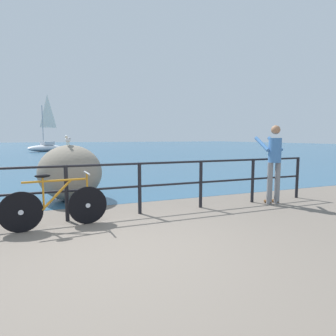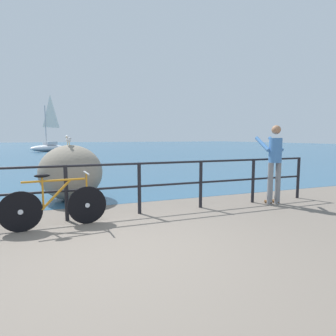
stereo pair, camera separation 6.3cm
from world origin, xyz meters
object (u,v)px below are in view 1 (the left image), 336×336
object	(u,v)px
breakwater_boulder_main	(70,173)
seagull	(68,139)
bicycle	(56,205)
person_at_railing	(274,160)
sailboat	(46,145)

from	to	relation	value
breakwater_boulder_main	seagull	bearing A→B (deg)	-110.97
bicycle	breakwater_boulder_main	size ratio (longest dim) A/B	1.05
person_at_railing	seagull	xyz separation A→B (m)	(-4.31, 2.05, 0.48)
bicycle	breakwater_boulder_main	bearing A→B (deg)	76.65
person_at_railing	sailboat	world-z (taller)	sailboat
seagull	person_at_railing	bearing A→B (deg)	80.11
person_at_railing	breakwater_boulder_main	size ratio (longest dim) A/B	1.10
bicycle	breakwater_boulder_main	distance (m)	2.25
person_at_railing	seagull	distance (m)	4.80
bicycle	sailboat	bearing A→B (deg)	87.31
sailboat	person_at_railing	bearing A→B (deg)	59.05
person_at_railing	breakwater_boulder_main	xyz separation A→B (m)	(-4.28, 2.13, -0.33)
bicycle	sailboat	size ratio (longest dim) A/B	0.28
person_at_railing	seagull	world-z (taller)	person_at_railing
person_at_railing	sailboat	size ratio (longest dim) A/B	0.29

